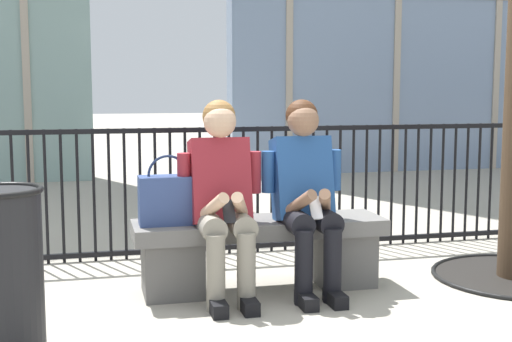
# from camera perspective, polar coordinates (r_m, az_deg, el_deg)

# --- Properties ---
(ground_plane) EXTENTS (60.00, 60.00, 0.00)m
(ground_plane) POSITION_cam_1_polar(r_m,az_deg,el_deg) (4.53, 0.30, -9.61)
(ground_plane) COLOR #A8A091
(stone_bench) EXTENTS (1.60, 0.44, 0.45)m
(stone_bench) POSITION_cam_1_polar(r_m,az_deg,el_deg) (4.46, 0.30, -6.27)
(stone_bench) COLOR slate
(stone_bench) RESTS_ON ground
(seated_person_with_phone) EXTENTS (0.52, 0.66, 1.21)m
(seated_person_with_phone) POSITION_cam_1_polar(r_m,az_deg,el_deg) (4.21, -2.77, -1.82)
(seated_person_with_phone) COLOR gray
(seated_person_with_phone) RESTS_ON ground
(seated_person_companion) EXTENTS (0.52, 0.66, 1.21)m
(seated_person_companion) POSITION_cam_1_polar(r_m,az_deg,el_deg) (4.34, 4.12, -1.56)
(seated_person_companion) COLOR black
(seated_person_companion) RESTS_ON ground
(handbag_on_bench) EXTENTS (0.36, 0.18, 0.43)m
(handbag_on_bench) POSITION_cam_1_polar(r_m,az_deg,el_deg) (4.28, -7.22, -2.29)
(handbag_on_bench) COLOR #33477F
(handbag_on_bench) RESTS_ON stone_bench
(plaza_railing) EXTENTS (8.15, 0.04, 0.99)m
(plaza_railing) POSITION_cam_1_polar(r_m,az_deg,el_deg) (5.35, -2.21, -1.57)
(plaza_railing) COLOR black
(plaza_railing) RESTS_ON ground
(trash_can) EXTENTS (0.43, 0.43, 0.82)m
(trash_can) POSITION_cam_1_polar(r_m,az_deg,el_deg) (3.59, -20.24, -7.58)
(trash_can) COLOR black
(trash_can) RESTS_ON ground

